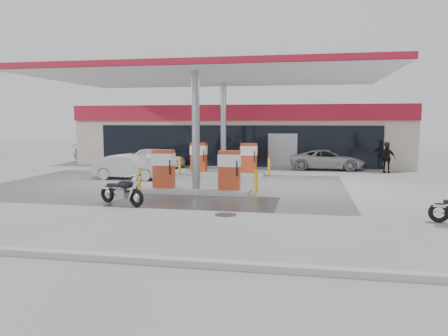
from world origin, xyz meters
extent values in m
plane|color=gray|center=(0.00, 0.00, 0.00)|extent=(90.00, 90.00, 0.00)
cube|color=#4C4C4F|center=(0.50, 0.00, 0.00)|extent=(6.00, 3.00, 0.00)
cylinder|color=#38383A|center=(2.00, -2.00, 0.00)|extent=(0.70, 0.70, 0.01)
cube|color=gray|center=(0.00, -7.00, 0.07)|extent=(28.00, 0.25, 0.15)
cube|color=beige|center=(0.00, 16.00, 2.00)|extent=(22.00, 8.00, 4.00)
cube|color=black|center=(0.00, 11.97, 1.40)|extent=(18.00, 0.10, 2.60)
cube|color=maroon|center=(0.00, 11.90, 3.50)|extent=(22.00, 0.25, 1.00)
cube|color=navy|center=(7.00, 11.85, 3.50)|extent=(3.50, 0.12, 0.80)
cube|color=gray|center=(3.00, 11.93, 1.10)|extent=(1.80, 0.14, 2.20)
cube|color=silver|center=(0.00, 5.00, 5.30)|extent=(16.00, 10.00, 0.60)
cube|color=maroon|center=(0.00, 0.05, 5.12)|extent=(16.00, 0.12, 0.24)
cube|color=maroon|center=(0.00, 9.95, 5.12)|extent=(16.00, 0.12, 0.24)
cylinder|color=gray|center=(0.00, 2.00, 2.59)|extent=(0.32, 0.32, 5.00)
cylinder|color=gray|center=(0.00, 8.00, 2.59)|extent=(0.32, 0.32, 5.00)
cube|color=#9E9E99|center=(0.00, 2.00, 0.09)|extent=(4.50, 1.30, 0.18)
cube|color=#AA391C|center=(-1.40, 2.00, 0.98)|extent=(0.85, 0.48, 1.60)
cube|color=#AA391C|center=(1.40, 2.00, 0.98)|extent=(0.85, 0.48, 1.60)
cube|color=silver|center=(-1.40, 2.00, 1.38)|extent=(0.88, 0.52, 0.50)
cube|color=silver|center=(1.40, 2.00, 1.38)|extent=(0.88, 0.52, 0.50)
cylinder|color=gold|center=(-2.50, 2.00, 0.54)|extent=(0.14, 0.14, 0.90)
cylinder|color=gold|center=(2.50, 2.00, 0.54)|extent=(0.14, 0.14, 0.90)
cube|color=#9E9E99|center=(0.00, 8.00, 0.09)|extent=(4.50, 1.30, 0.18)
cube|color=#AA391C|center=(-1.40, 8.00, 0.98)|extent=(0.85, 0.48, 1.60)
cube|color=#AA391C|center=(1.40, 8.00, 0.98)|extent=(0.85, 0.48, 1.60)
cube|color=silver|center=(-1.40, 8.00, 1.38)|extent=(0.88, 0.52, 0.50)
cube|color=silver|center=(1.40, 8.00, 1.38)|extent=(0.88, 0.52, 0.50)
cylinder|color=gold|center=(-2.50, 8.00, 0.54)|extent=(0.14, 0.14, 0.90)
cylinder|color=gold|center=(2.50, 8.00, 0.54)|extent=(0.14, 0.14, 0.90)
torus|color=black|center=(8.35, -1.87, 0.29)|extent=(0.60, 0.25, 0.59)
cylinder|color=silver|center=(8.59, -1.78, 0.27)|extent=(0.88, 0.26, 0.08)
torus|color=black|center=(-1.30, -1.28, 0.32)|extent=(0.64, 0.38, 0.63)
torus|color=black|center=(-2.65, -0.73, 0.32)|extent=(0.64, 0.38, 0.63)
cube|color=gray|center=(-1.94, -1.02, 0.40)|extent=(0.49, 0.40, 0.32)
cube|color=black|center=(-2.08, -0.96, 0.51)|extent=(0.92, 0.46, 0.08)
ellipsoid|color=black|center=(-1.79, -1.08, 0.74)|extent=(0.68, 0.54, 0.30)
cube|color=black|center=(-2.28, -0.88, 0.68)|extent=(0.63, 0.46, 0.11)
cylinder|color=silver|center=(-1.50, -1.20, 1.06)|extent=(0.34, 0.76, 0.04)
sphere|color=silver|center=(-1.38, -1.25, 0.93)|extent=(0.19, 0.19, 0.19)
cylinder|color=silver|center=(-2.37, -0.68, 0.30)|extent=(0.91, 0.44, 0.08)
imported|color=white|center=(-5.02, 11.20, 0.64)|extent=(3.94, 2.01, 1.29)
imported|color=slate|center=(-1.64, 9.00, 0.83)|extent=(0.87, 0.98, 1.65)
imported|color=#A9ACB1|center=(-4.44, 5.57, 0.63)|extent=(3.87, 1.46, 1.26)
imported|color=#B4B7BC|center=(-10.00, 14.00, 0.66)|extent=(4.80, 2.64, 1.32)
imported|color=#B0B2B8|center=(5.74, 12.00, 0.62)|extent=(4.48, 2.09, 1.24)
imported|color=black|center=(9.00, 10.86, 0.85)|extent=(1.02, 0.47, 1.70)
camera|label=1|loc=(4.50, -15.42, 2.97)|focal=35.00mm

